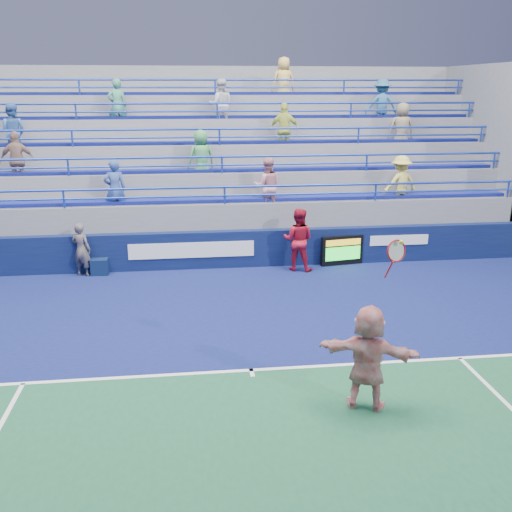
{
  "coord_description": "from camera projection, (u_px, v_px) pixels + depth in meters",
  "views": [
    {
      "loc": [
        -1.08,
        -9.54,
        5.08
      ],
      "look_at": [
        0.4,
        2.5,
        1.5
      ],
      "focal_mm": 40.0,
      "sensor_mm": 36.0,
      "label": 1
    }
  ],
  "objects": [
    {
      "name": "ground",
      "position": [
        251.0,
        371.0,
        10.64
      ],
      "size": [
        120.0,
        120.0,
        0.0
      ],
      "primitive_type": "plane",
      "color": "#333538"
    },
    {
      "name": "sponsor_wall",
      "position": [
        226.0,
        249.0,
        16.67
      ],
      "size": [
        18.0,
        0.32,
        1.1
      ],
      "color": "#0A123B",
      "rests_on": "ground"
    },
    {
      "name": "bleacher_stand",
      "position": [
        218.0,
        193.0,
        19.98
      ],
      "size": [
        18.0,
        5.6,
        6.13
      ],
      "color": "slate",
      "rests_on": "ground"
    },
    {
      "name": "serve_speed_board",
      "position": [
        342.0,
        250.0,
        16.91
      ],
      "size": [
        1.3,
        0.34,
        0.89
      ],
      "color": "black",
      "rests_on": "ground"
    },
    {
      "name": "judge_chair",
      "position": [
        100.0,
        265.0,
        16.13
      ],
      "size": [
        0.48,
        0.48,
        0.84
      ],
      "color": "#0C1A3C",
      "rests_on": "ground"
    },
    {
      "name": "tennis_player",
      "position": [
        368.0,
        357.0,
        9.21
      ],
      "size": [
        1.73,
        1.13,
        2.87
      ],
      "color": "white",
      "rests_on": "ground"
    },
    {
      "name": "line_judge",
      "position": [
        81.0,
        250.0,
        15.86
      ],
      "size": [
        0.65,
        0.56,
        1.52
      ],
      "primitive_type": "imported",
      "rotation": [
        0.0,
        0.0,
        2.73
      ],
      "color": "#161D3D",
      "rests_on": "ground"
    },
    {
      "name": "ball_girl",
      "position": [
        298.0,
        240.0,
        16.31
      ],
      "size": [
        1.08,
        0.97,
        1.82
      ],
      "primitive_type": "imported",
      "rotation": [
        0.0,
        0.0,
        2.76
      ],
      "color": "#A61327",
      "rests_on": "ground"
    }
  ]
}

